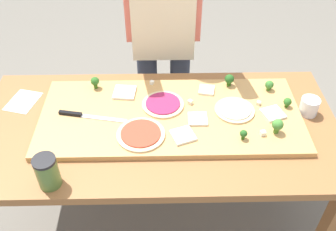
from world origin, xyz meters
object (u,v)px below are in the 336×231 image
object	(u,v)px
pizza_whole_tomato_red	(141,134)
broccoli_floret_center_right	(244,134)
pizza_slice_far_right	(207,90)
sauce_jar	(47,172)
broccoli_floret_back_mid	(95,82)
flour_cup	(309,107)
pizza_whole_cheese_artichoke	(235,110)
pizza_slice_near_right	(183,135)
cheese_crumble_b	(152,82)
pizza_slice_center	(198,119)
prep_table	(159,140)
broccoli_floret_center_left	(229,79)
broccoli_floret_front_right	(278,125)
recipe_note	(23,101)
cheese_crumble_a	(259,103)
chefs_knife	(83,115)
cheese_crumble_d	(190,102)
pizza_slice_near_left	(273,114)
broccoli_floret_front_mid	(269,85)
pizza_slice_far_left	(125,92)
pizza_whole_beet_magenta	(163,104)
cook_center	(163,17)
broccoli_floret_back_right	(287,102)
cheese_crumble_c	(263,133)

from	to	relation	value
pizza_whole_tomato_red	broccoli_floret_center_right	bearing A→B (deg)	-3.97
pizza_slice_far_right	sauce_jar	world-z (taller)	sauce_jar
broccoli_floret_back_mid	flour_cup	world-z (taller)	broccoli_floret_back_mid
pizza_whole_cheese_artichoke	pizza_slice_near_right	bearing A→B (deg)	-146.91
pizza_slice_far_right	cheese_crumble_b	size ratio (longest dim) A/B	4.13
pizza_slice_center	sauce_jar	distance (m)	0.70
broccoli_floret_center_right	sauce_jar	size ratio (longest dim) A/B	0.34
prep_table	cheese_crumble_b	distance (m)	0.31
broccoli_floret_center_left	broccoli_floret_front_right	bearing A→B (deg)	-65.10
recipe_note	cheese_crumble_a	bearing A→B (deg)	-3.97
chefs_knife	cheese_crumble_d	distance (m)	0.51
prep_table	recipe_note	size ratio (longest dim) A/B	9.96
pizza_slice_near_left	broccoli_floret_back_mid	size ratio (longest dim) A/B	1.47
cheese_crumble_a	flour_cup	world-z (taller)	flour_cup
broccoli_floret_center_right	broccoli_floret_front_mid	bearing A→B (deg)	61.32
pizza_slice_far_left	cheese_crumble_a	world-z (taller)	cheese_crumble_a
pizza_slice_near_right	broccoli_floret_center_right	size ratio (longest dim) A/B	1.97
pizza_whole_beet_magenta	pizza_slice_center	xyz separation A→B (m)	(0.16, -0.11, -0.00)
chefs_knife	cheese_crumble_b	size ratio (longest dim) A/B	17.78
prep_table	broccoli_floret_front_mid	world-z (taller)	broccoli_floret_front_mid
pizza_whole_cheese_artichoke	cheese_crumble_b	size ratio (longest dim) A/B	10.38
chefs_knife	broccoli_floret_front_right	world-z (taller)	broccoli_floret_front_right
broccoli_floret_front_mid	cheese_crumble_d	size ratio (longest dim) A/B	2.68
pizza_whole_beet_magenta	cheese_crumble_a	distance (m)	0.46
pizza_whole_beet_magenta	broccoli_floret_front_right	bearing A→B (deg)	-21.41
pizza_slice_near_right	cook_center	xyz separation A→B (m)	(-0.08, 0.72, 0.20)
broccoli_floret_front_right	cheese_crumble_a	xyz separation A→B (m)	(-0.04, 0.19, -0.03)
pizza_slice_near_left	recipe_note	world-z (taller)	pizza_slice_near_left
broccoli_floret_front_right	broccoli_floret_back_right	distance (m)	0.20
chefs_knife	pizza_whole_cheese_artichoke	size ratio (longest dim) A/B	1.71
pizza_slice_far_right	sauce_jar	size ratio (longest dim) A/B	0.53
cheese_crumble_c	broccoli_floret_front_mid	bearing A→B (deg)	73.33
pizza_slice_far_right	cheese_crumble_a	world-z (taller)	cheese_crumble_a
cheese_crumble_c	flour_cup	size ratio (longest dim) A/B	0.24
pizza_slice_near_left	cheese_crumble_a	size ratio (longest dim) A/B	5.24
chefs_knife	broccoli_floret_back_mid	bearing A→B (deg)	81.16
recipe_note	cook_center	world-z (taller)	cook_center
pizza_slice_center	cheese_crumble_a	size ratio (longest dim) A/B	4.91
pizza_slice_far_left	broccoli_floret_back_right	xyz separation A→B (m)	(0.78, -0.12, 0.02)
pizza_slice_near_right	cheese_crumble_d	size ratio (longest dim) A/B	4.73
sauce_jar	broccoli_floret_back_mid	bearing A→B (deg)	79.34
chefs_knife	broccoli_floret_back_mid	world-z (taller)	broccoli_floret_back_mid
pizza_slice_near_left	cheese_crumble_b	distance (m)	0.62
broccoli_floret_center_left	pizza_slice_near_right	bearing A→B (deg)	-124.68
broccoli_floret_back_mid	cheese_crumble_c	distance (m)	0.86
broccoli_floret_back_right	cheese_crumble_c	size ratio (longest dim) A/B	2.33
broccoli_floret_center_right	broccoli_floret_front_mid	world-z (taller)	broccoli_floret_front_mid
pizza_slice_near_right	broccoli_floret_front_mid	distance (m)	0.55
broccoli_floret_front_right	flour_cup	bearing A→B (deg)	38.82
pizza_whole_cheese_artichoke	broccoli_floret_front_mid	bearing A→B (deg)	39.08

